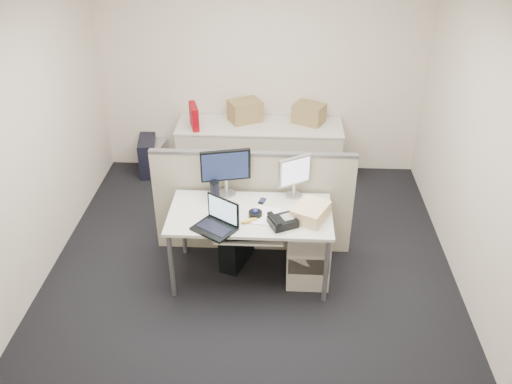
# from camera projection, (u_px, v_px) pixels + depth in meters

# --- Properties ---
(floor) EXTENTS (4.00, 4.50, 0.01)m
(floor) POSITION_uv_depth(u_px,v_px,m) (251.00, 275.00, 5.35)
(floor) COLOR black
(floor) RESTS_ON ground
(wall_back) EXTENTS (4.00, 0.02, 2.70)m
(wall_back) POSITION_uv_depth(u_px,v_px,m) (261.00, 68.00, 6.56)
(wall_back) COLOR silver
(wall_back) RESTS_ON ground
(wall_front) EXTENTS (4.00, 0.02, 2.70)m
(wall_front) POSITION_uv_depth(u_px,v_px,m) (223.00, 358.00, 2.72)
(wall_front) COLOR silver
(wall_front) RESTS_ON ground
(wall_left) EXTENTS (0.02, 4.50, 2.70)m
(wall_left) POSITION_uv_depth(u_px,v_px,m) (22.00, 148.00, 4.73)
(wall_left) COLOR silver
(wall_left) RESTS_ON ground
(wall_right) EXTENTS (0.02, 4.50, 2.70)m
(wall_right) POSITION_uv_depth(u_px,v_px,m) (487.00, 158.00, 4.56)
(wall_right) COLOR silver
(wall_right) RESTS_ON ground
(desk) EXTENTS (1.50, 0.75, 0.73)m
(desk) POSITION_uv_depth(u_px,v_px,m) (250.00, 219.00, 5.00)
(desk) COLOR silver
(desk) RESTS_ON floor
(keyboard_tray) EXTENTS (0.62, 0.32, 0.02)m
(keyboard_tray) POSITION_uv_depth(u_px,v_px,m) (249.00, 234.00, 4.87)
(keyboard_tray) COLOR silver
(keyboard_tray) RESTS_ON desk
(drawer_pedestal) EXTENTS (0.40, 0.55, 0.65)m
(drawer_pedestal) POSITION_uv_depth(u_px,v_px,m) (308.00, 247.00, 5.19)
(drawer_pedestal) COLOR beige
(drawer_pedestal) RESTS_ON floor
(cubicle_partition) EXTENTS (2.00, 0.06, 1.10)m
(cubicle_partition) POSITION_uv_depth(u_px,v_px,m) (253.00, 203.00, 5.44)
(cubicle_partition) COLOR #B4AA8F
(cubicle_partition) RESTS_ON floor
(back_counter) EXTENTS (2.00, 0.60, 0.72)m
(back_counter) POSITION_uv_depth(u_px,v_px,m) (259.00, 153.00, 6.80)
(back_counter) COLOR beige
(back_counter) RESTS_ON floor
(monitor_main) EXTENTS (0.50, 0.28, 0.47)m
(monitor_main) POSITION_uv_depth(u_px,v_px,m) (226.00, 173.00, 5.12)
(monitor_main) COLOR black
(monitor_main) RESTS_ON desk
(monitor_small) EXTENTS (0.38, 0.32, 0.41)m
(monitor_small) POSITION_uv_depth(u_px,v_px,m) (294.00, 177.00, 5.11)
(monitor_small) COLOR #B7B7BC
(monitor_small) RESTS_ON desk
(laptop) EXTENTS (0.44, 0.41, 0.26)m
(laptop) POSITION_uv_depth(u_px,v_px,m) (214.00, 217.00, 4.67)
(laptop) COLOR black
(laptop) RESTS_ON desk
(trackball) EXTENTS (0.13, 0.13, 0.05)m
(trackball) POSITION_uv_depth(u_px,v_px,m) (255.00, 214.00, 4.91)
(trackball) COLOR black
(trackball) RESTS_ON desk
(desk_phone) EXTENTS (0.29, 0.27, 0.07)m
(desk_phone) POSITION_uv_depth(u_px,v_px,m) (283.00, 222.00, 4.78)
(desk_phone) COLOR black
(desk_phone) RESTS_ON desk
(paper_stack) EXTENTS (0.28, 0.33, 0.01)m
(paper_stack) POSITION_uv_depth(u_px,v_px,m) (266.00, 216.00, 4.91)
(paper_stack) COLOR white
(paper_stack) RESTS_ON desk
(sticky_pad) EXTENTS (0.09, 0.09, 0.01)m
(sticky_pad) POSITION_uv_depth(u_px,v_px,m) (270.00, 213.00, 4.95)
(sticky_pad) COLOR #FEFF22
(sticky_pad) RESTS_ON desk
(travel_mug) EXTENTS (0.11, 0.11, 0.19)m
(travel_mug) POSITION_uv_depth(u_px,v_px,m) (215.00, 191.00, 5.12)
(travel_mug) COLOR black
(travel_mug) RESTS_ON desk
(banana) EXTENTS (0.17, 0.11, 0.04)m
(banana) POSITION_uv_depth(u_px,v_px,m) (249.00, 221.00, 4.83)
(banana) COLOR yellow
(banana) RESTS_ON desk
(cellphone) EXTENTS (0.08, 0.11, 0.01)m
(cellphone) POSITION_uv_depth(u_px,v_px,m) (262.00, 201.00, 5.13)
(cellphone) COLOR black
(cellphone) RESTS_ON desk
(manila_folders) EXTENTS (0.38, 0.42, 0.13)m
(manila_folders) POSITION_uv_depth(u_px,v_px,m) (311.00, 212.00, 4.87)
(manila_folders) COLOR beige
(manila_folders) RESTS_ON desk
(keyboard) EXTENTS (0.49, 0.21, 0.03)m
(keyboard) POSITION_uv_depth(u_px,v_px,m) (243.00, 235.00, 4.82)
(keyboard) COLOR black
(keyboard) RESTS_ON keyboard_tray
(pc_tower_desk) EXTENTS (0.33, 0.49, 0.43)m
(pc_tower_desk) POSITION_uv_depth(u_px,v_px,m) (237.00, 245.00, 5.41)
(pc_tower_desk) COLOR black
(pc_tower_desk) RESTS_ON floor
(pc_tower_spare_dark) EXTENTS (0.27, 0.52, 0.47)m
(pc_tower_spare_dark) POSITION_uv_depth(u_px,v_px,m) (148.00, 155.00, 7.02)
(pc_tower_spare_dark) COLOR black
(pc_tower_spare_dark) RESTS_ON floor
(pc_tower_spare_silver) EXTENTS (0.23, 0.44, 0.39)m
(pc_tower_spare_silver) POSITION_uv_depth(u_px,v_px,m) (158.00, 158.00, 7.03)
(pc_tower_spare_silver) COLOR #B7B7BC
(pc_tower_spare_silver) RESTS_ON floor
(cardboard_box_left) EXTENTS (0.46, 0.42, 0.28)m
(cardboard_box_left) POSITION_uv_depth(u_px,v_px,m) (245.00, 112.00, 6.65)
(cardboard_box_left) COLOR #967F50
(cardboard_box_left) RESTS_ON back_counter
(cardboard_box_right) EXTENTS (0.44, 0.40, 0.25)m
(cardboard_box_right) POSITION_uv_depth(u_px,v_px,m) (309.00, 114.00, 6.62)
(cardboard_box_right) COLOR #967F50
(cardboard_box_right) RESTS_ON back_counter
(red_binder) EXTENTS (0.16, 0.33, 0.30)m
(red_binder) POSITION_uv_depth(u_px,v_px,m) (194.00, 117.00, 6.48)
(red_binder) COLOR #95050F
(red_binder) RESTS_ON back_counter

